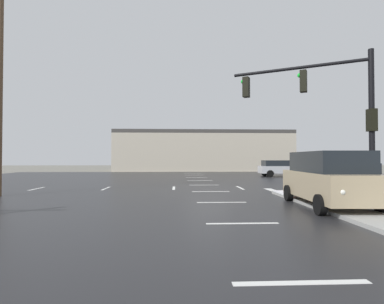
{
  "coord_description": "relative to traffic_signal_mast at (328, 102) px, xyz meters",
  "views": [
    {
      "loc": [
        -1.78,
        -18.35,
        1.81
      ],
      "look_at": [
        -0.51,
        8.39,
        2.35
      ],
      "focal_mm": 28.68,
      "sensor_mm": 36.0,
      "label": 1
    }
  ],
  "objects": [
    {
      "name": "ground_plane",
      "position": [
        -4.62,
        5.65,
        -4.22
      ],
      "size": [
        120.0,
        120.0,
        0.0
      ],
      "primitive_type": "plane",
      "color": "slate"
    },
    {
      "name": "road_asphalt",
      "position": [
        -4.62,
        5.65,
        -4.21
      ],
      "size": [
        44.0,
        44.0,
        0.02
      ],
      "primitive_type": "cube",
      "color": "#232326",
      "rests_on": "ground_plane"
    },
    {
      "name": "snow_strip_curbside",
      "position": [
        0.38,
        1.65,
        -4.05
      ],
      "size": [
        4.0,
        1.6,
        0.06
      ],
      "primitive_type": "cube",
      "color": "white",
      "rests_on": "sidewalk_corner"
    },
    {
      "name": "lane_markings",
      "position": [
        -3.41,
        4.28,
        -4.2
      ],
      "size": [
        36.15,
        36.15,
        0.01
      ],
      "color": "silver",
      "rests_on": "road_asphalt"
    },
    {
      "name": "traffic_signal_mast",
      "position": [
        0.0,
        0.0,
        0.0
      ],
      "size": [
        5.21,
        3.0,
        6.08
      ],
      "rotation": [
        0.0,
        0.0,
        2.64
      ],
      "color": "black",
      "rests_on": "sidewalk_corner"
    },
    {
      "name": "strip_building_background",
      "position": [
        -2.72,
        31.85,
        -1.38
      ],
      "size": [
        24.7,
        8.0,
        5.67
      ],
      "color": "#BCB29E",
      "rests_on": "ground_plane"
    },
    {
      "name": "sedan_red",
      "position": [
        1.15,
        1.14,
        -3.37
      ],
      "size": [
        2.18,
        4.6,
        1.58
      ],
      "rotation": [
        0.0,
        0.0,
        1.53
      ],
      "color": "#B21919",
      "rests_on": "road_asphalt"
    },
    {
      "name": "sedan_silver",
      "position": [
        3.68,
        16.7,
        -3.37
      ],
      "size": [
        4.54,
        2.02,
        1.58
      ],
      "rotation": [
        0.0,
        0.0,
        -0.0
      ],
      "color": "#B7BABF",
      "rests_on": "road_asphalt"
    },
    {
      "name": "suv_tan",
      "position": [
        -0.87,
        -1.71,
        -3.13
      ],
      "size": [
        2.39,
        4.92,
        2.03
      ],
      "rotation": [
        0.0,
        0.0,
        -1.63
      ],
      "color": "tan",
      "rests_on": "road_asphalt"
    },
    {
      "name": "utility_pole_mid",
      "position": [
        -14.83,
        2.16,
        1.25
      ],
      "size": [
        2.2,
        0.28,
        10.51
      ],
      "color": "brown",
      "rests_on": "ground_plane"
    }
  ]
}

